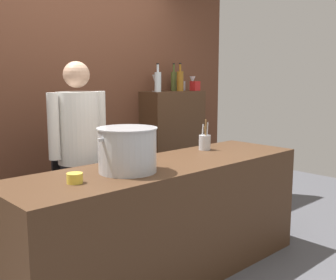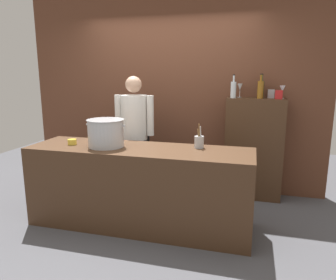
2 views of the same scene
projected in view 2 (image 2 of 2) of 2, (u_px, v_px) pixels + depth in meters
The scene contains 15 objects.
ground_plane at pixel (141, 224), 3.63m from camera, with size 8.00×8.00×0.00m, color #4C4C51.
brick_back_panel at pixel (171, 87), 4.64m from camera, with size 4.40×0.10×3.00m, color brown.
prep_counter at pixel (140, 187), 3.54m from camera, with size 2.47×0.70×0.90m, color #472D1C.
bar_cabinet at pixel (253, 149), 4.30m from camera, with size 0.76×0.32×1.37m, color #472D1C.
chef at pixel (135, 130), 4.18m from camera, with size 0.53×0.36×1.66m.
stockpot_large at pixel (106, 133), 3.48m from camera, with size 0.46×0.41×0.30m.
utensil_crock at pixel (199, 142), 3.44m from camera, with size 0.10×0.10×0.27m.
butter_jar at pixel (72, 142), 3.60m from camera, with size 0.10×0.10×0.06m, color yellow.
wine_bottle_amber at pixel (260, 89), 4.06m from camera, with size 0.08×0.08×0.31m.
wine_bottle_clear at pixel (233, 89), 4.14m from camera, with size 0.07×0.07×0.30m.
wine_bottle_olive at pixel (261, 89), 4.17m from camera, with size 0.07×0.07×0.31m.
wine_glass_wide at pixel (240, 88), 4.25m from camera, with size 0.07×0.07×0.19m.
wine_glass_short at pixel (282, 89), 4.05m from camera, with size 0.07×0.07×0.17m.
spice_tin_silver at pixel (271, 94), 4.16m from camera, with size 0.08×0.08×0.11m, color #B2B2B7.
spice_tin_red at pixel (279, 95), 3.99m from camera, with size 0.09×0.09×0.11m, color red.
Camera 2 is at (1.17, -3.15, 1.71)m, focal length 33.84 mm.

